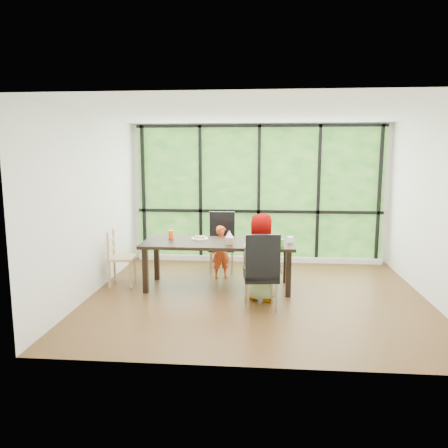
% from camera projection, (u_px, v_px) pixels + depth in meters
% --- Properties ---
extents(ground, '(5.00, 5.00, 0.00)m').
position_uv_depth(ground, '(256.00, 296.00, 6.61)').
color(ground, black).
rests_on(ground, ground).
extents(back_wall, '(5.00, 0.00, 5.00)m').
position_uv_depth(back_wall, '(259.00, 193.00, 8.60)').
color(back_wall, silver).
rests_on(back_wall, ground).
extents(foliage_backdrop, '(4.80, 0.02, 2.65)m').
position_uv_depth(foliage_backdrop, '(259.00, 194.00, 8.59)').
color(foliage_backdrop, '#1E5019').
rests_on(foliage_backdrop, back_wall).
extents(window_mullions, '(4.80, 0.06, 2.65)m').
position_uv_depth(window_mullions, '(259.00, 194.00, 8.55)').
color(window_mullions, black).
rests_on(window_mullions, back_wall).
extents(window_sill, '(4.80, 0.12, 0.10)m').
position_uv_depth(window_sill, '(258.00, 259.00, 8.71)').
color(window_sill, silver).
rests_on(window_sill, ground).
extents(dining_table, '(2.44, 1.11, 0.75)m').
position_uv_depth(dining_table, '(218.00, 265.00, 6.96)').
color(dining_table, black).
rests_on(dining_table, ground).
extents(chair_window_leather, '(0.48, 0.48, 1.08)m').
position_uv_depth(chair_window_leather, '(222.00, 243.00, 7.85)').
color(chair_window_leather, black).
rests_on(chair_window_leather, ground).
extents(chair_interior_leather, '(0.51, 0.51, 1.08)m').
position_uv_depth(chair_interior_leather, '(261.00, 271.00, 5.99)').
color(chair_interior_leather, black).
rests_on(chair_interior_leather, ground).
extents(chair_end_beech, '(0.44, 0.45, 0.90)m').
position_uv_depth(chair_end_beech, '(122.00, 258.00, 7.10)').
color(chair_end_beech, tan).
rests_on(chair_end_beech, ground).
extents(child_toddler, '(0.39, 0.32, 0.91)m').
position_uv_depth(child_toddler, '(222.00, 252.00, 7.50)').
color(child_toddler, '#CE471C').
rests_on(child_toddler, ground).
extents(child_older, '(0.72, 0.58, 1.28)m').
position_uv_depth(child_older, '(263.00, 257.00, 6.34)').
color(child_older, slate).
rests_on(child_older, ground).
extents(placemat, '(0.46, 0.33, 0.01)m').
position_uv_depth(placemat, '(259.00, 245.00, 6.62)').
color(placemat, tan).
rests_on(placemat, dining_table).
extents(plate_far, '(0.28, 0.28, 0.02)m').
position_uv_depth(plate_far, '(200.00, 239.00, 7.11)').
color(plate_far, white).
rests_on(plate_far, dining_table).
extents(plate_near, '(0.23, 0.23, 0.01)m').
position_uv_depth(plate_near, '(257.00, 244.00, 6.67)').
color(plate_near, white).
rests_on(plate_near, dining_table).
extents(orange_cup, '(0.08, 0.08, 0.13)m').
position_uv_depth(orange_cup, '(171.00, 234.00, 7.15)').
color(orange_cup, '#FD5411').
rests_on(orange_cup, dining_table).
extents(green_cup, '(0.07, 0.07, 0.11)m').
position_uv_depth(green_cup, '(281.00, 243.00, 6.54)').
color(green_cup, green).
rests_on(green_cup, dining_table).
extents(white_mug, '(0.09, 0.09, 0.09)m').
position_uv_depth(white_mug, '(290.00, 240.00, 6.83)').
color(white_mug, white).
rests_on(white_mug, dining_table).
extents(tissue_box, '(0.12, 0.12, 0.11)m').
position_uv_depth(tissue_box, '(229.00, 241.00, 6.71)').
color(tissue_box, tan).
rests_on(tissue_box, dining_table).
extents(crepe_rolls_far, '(0.20, 0.12, 0.04)m').
position_uv_depth(crepe_rolls_far, '(200.00, 237.00, 7.11)').
color(crepe_rolls_far, tan).
rests_on(crepe_rolls_far, plate_far).
extents(crepe_rolls_near, '(0.10, 0.12, 0.04)m').
position_uv_depth(crepe_rolls_near, '(257.00, 243.00, 6.67)').
color(crepe_rolls_near, tan).
rests_on(crepe_rolls_near, plate_near).
extents(straw_white, '(0.01, 0.04, 0.20)m').
position_uv_depth(straw_white, '(171.00, 228.00, 7.13)').
color(straw_white, white).
rests_on(straw_white, orange_cup).
extents(straw_pink, '(0.01, 0.04, 0.20)m').
position_uv_depth(straw_pink, '(282.00, 237.00, 6.53)').
color(straw_pink, pink).
rests_on(straw_pink, green_cup).
extents(tissue, '(0.12, 0.12, 0.11)m').
position_uv_depth(tissue, '(229.00, 234.00, 6.70)').
color(tissue, white).
rests_on(tissue, tissue_box).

